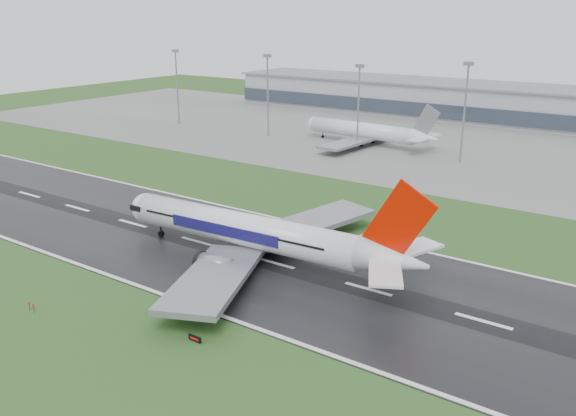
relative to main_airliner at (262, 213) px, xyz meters
The scene contains 11 objects.
ground 19.98m from the main_airliner, behind, with size 520.00×520.00×0.00m, color #23481A.
runway 19.96m from the main_airliner, behind, with size 400.00×45.00×0.10m, color black.
apron 127.18m from the main_airliner, 97.89° to the left, with size 400.00×130.00×0.08m, color slate.
terminal 186.44m from the main_airliner, 95.36° to the left, with size 240.00×36.00×15.00m, color gray.
main_airliner is the anchor object (origin of this frame).
parked_airliner 113.24m from the main_airliner, 107.54° to the left, with size 54.89×51.10×16.09m, color silver, non-canonical shape.
runway_sign 32.36m from the main_airliner, 71.41° to the right, with size 2.30×0.26×1.04m, color black, non-canonical shape.
floodmast_0 157.43m from the main_airliner, 140.25° to the left, with size 0.64×0.64×30.06m, color gray.
floodmast_1 124.41m from the main_airliner, 125.97° to the left, with size 0.64×0.64×29.86m, color gray.
floodmast_2 106.23m from the main_airliner, 108.59° to the left, with size 0.64×0.64×27.96m, color gray.
floodmast_3 100.82m from the main_airliner, 87.96° to the left, with size 0.64×0.64×30.41m, color gray.
Camera 1 is at (82.32, -85.63, 45.65)m, focal length 37.42 mm.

